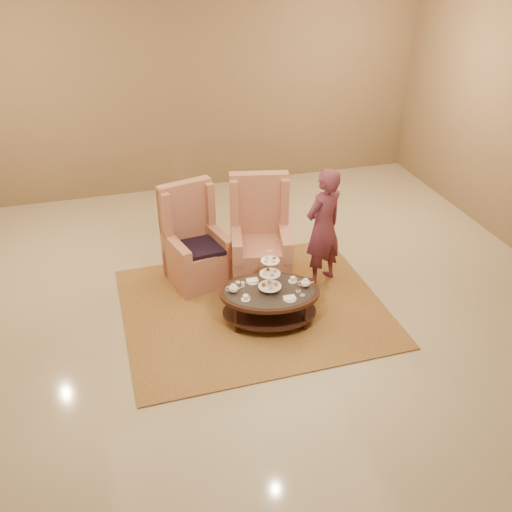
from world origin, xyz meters
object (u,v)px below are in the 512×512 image
object	(u,v)px
armchair_right	(260,245)
tea_table	(270,296)
armchair_left	(195,249)
person	(323,227)

from	to	relation	value
armchair_right	tea_table	bearing A→B (deg)	-88.01
armchair_left	tea_table	bearing A→B (deg)	-75.08
person	armchair_right	bearing A→B (deg)	-47.81
armchair_right	person	bearing A→B (deg)	-13.01
armchair_left	armchair_right	xyz separation A→B (m)	(0.82, -0.16, 0.02)
tea_table	person	bearing A→B (deg)	48.77
tea_table	armchair_right	distance (m)	1.00
person	tea_table	bearing A→B (deg)	13.14
tea_table	person	world-z (taller)	person
armchair_left	armchair_right	bearing A→B (deg)	-26.01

